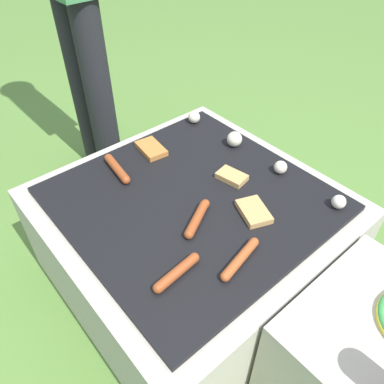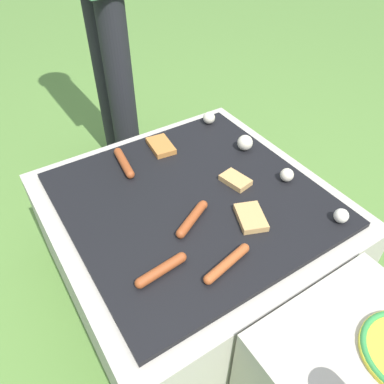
% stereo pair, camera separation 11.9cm
% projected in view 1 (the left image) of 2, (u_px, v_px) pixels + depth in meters
% --- Properties ---
extents(ground_plane, '(14.00, 14.00, 0.00)m').
position_uv_depth(ground_plane, '(192.00, 273.00, 1.49)').
color(ground_plane, '#567F38').
extents(grill, '(0.88, 0.88, 0.41)m').
position_uv_depth(grill, '(192.00, 239.00, 1.35)').
color(grill, '#B2AA9E').
rests_on(grill, ground_plane).
extents(side_ledge, '(0.48, 0.45, 0.41)m').
position_uv_depth(side_ledge, '(379.00, 380.00, 0.98)').
color(side_ledge, '#B2AA9E').
rests_on(side_ledge, ground_plane).
extents(sausage_front_center, '(0.09, 0.15, 0.03)m').
position_uv_depth(sausage_front_center, '(197.00, 219.00, 1.12)').
color(sausage_front_center, '#93421E').
rests_on(sausage_front_center, grill).
extents(sausage_front_left, '(0.04, 0.16, 0.03)m').
position_uv_depth(sausage_front_left, '(177.00, 272.00, 0.97)').
color(sausage_front_left, '#93421E').
rests_on(sausage_front_left, grill).
extents(sausage_back_left, '(0.06, 0.17, 0.03)m').
position_uv_depth(sausage_back_left, '(240.00, 259.00, 1.01)').
color(sausage_back_left, '#A34C23').
rests_on(sausage_back_left, grill).
extents(sausage_mid_left, '(0.17, 0.05, 0.03)m').
position_uv_depth(sausage_mid_left, '(117.00, 169.00, 1.29)').
color(sausage_mid_left, '#93421E').
rests_on(sausage_mid_left, grill).
extents(bread_slice_left, '(0.13, 0.11, 0.02)m').
position_uv_depth(bread_slice_left, '(254.00, 211.00, 1.14)').
color(bread_slice_left, tan).
rests_on(bread_slice_left, grill).
extents(bread_slice_right, '(0.13, 0.09, 0.02)m').
position_uv_depth(bread_slice_right, '(151.00, 149.00, 1.39)').
color(bread_slice_right, '#B27033').
rests_on(bread_slice_right, grill).
extents(bread_slice_center, '(0.11, 0.08, 0.02)m').
position_uv_depth(bread_slice_center, '(232.00, 177.00, 1.27)').
color(bread_slice_center, tan).
rests_on(bread_slice_center, grill).
extents(mushroom_row, '(0.72, 0.06, 0.06)m').
position_uv_depth(mushroom_row, '(248.00, 148.00, 1.37)').
color(mushroom_row, beige).
rests_on(mushroom_row, grill).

